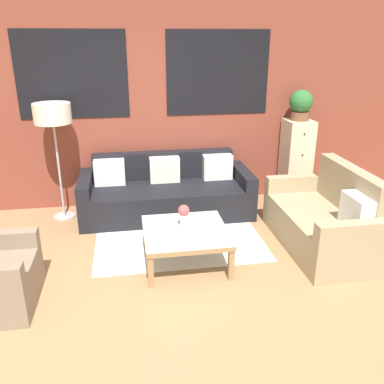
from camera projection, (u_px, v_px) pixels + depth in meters
ground_plane at (170, 298)px, 3.74m from camera, size 16.00×16.00×0.00m
wall_back_brick at (148, 104)px, 5.49m from camera, size 8.40×0.09×2.80m
rug at (178, 237)px, 4.88m from camera, size 1.95×1.49×0.00m
couch_dark at (166, 193)px, 5.47m from camera, size 2.25×0.88×0.78m
settee_vintage at (325, 221)px, 4.56m from camera, size 0.80×1.53×0.92m
coffee_table at (185, 235)px, 4.22m from camera, size 0.86×0.86×0.39m
floor_lamp at (53, 118)px, 4.96m from camera, size 0.46×0.46×1.51m
drawer_cabinet at (296, 161)px, 5.84m from camera, size 0.37×0.42×1.17m
potted_plant at (301, 104)px, 5.55m from camera, size 0.32×0.32×0.41m
flower_vase at (184, 214)px, 4.21m from camera, size 0.12×0.12×0.24m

